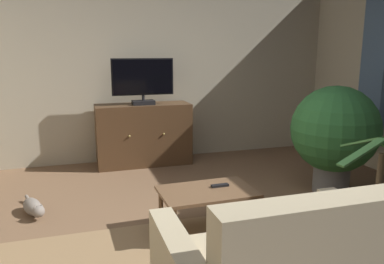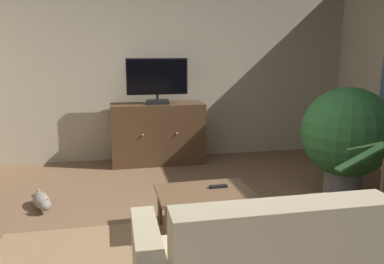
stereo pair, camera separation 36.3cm
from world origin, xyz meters
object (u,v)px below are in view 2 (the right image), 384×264
object	(u,v)px
coffee_table	(204,196)
cat	(42,201)
tv_cabinet	(158,135)
tv_remote	(218,186)
potted_plant_small_fern_corner	(380,222)
potted_plant_on_hearth_side	(347,135)
television	(157,80)

from	to	relation	value
coffee_table	cat	bearing A→B (deg)	150.92
tv_cabinet	coffee_table	bearing A→B (deg)	-86.12
tv_cabinet	cat	size ratio (longest dim) A/B	2.09
tv_cabinet	tv_remote	size ratio (longest dim) A/B	8.09
potted_plant_small_fern_corner	potted_plant_on_hearth_side	size ratio (longest dim) A/B	0.83
coffee_table	potted_plant_on_hearth_side	size ratio (longest dim) A/B	0.69
television	tv_remote	size ratio (longest dim) A/B	5.21
tv_remote	potted_plant_small_fern_corner	xyz separation A→B (m)	(1.26, -0.62, -0.19)
tv_remote	coffee_table	bearing A→B (deg)	17.21
television	potted_plant_small_fern_corner	distance (m)	3.45
potted_plant_small_fern_corner	cat	bearing A→B (deg)	154.16
tv_cabinet	potted_plant_small_fern_corner	bearing A→B (deg)	-61.90
television	tv_remote	xyz separation A→B (m)	(0.31, -2.27, -0.84)
coffee_table	potted_plant_on_hearth_side	world-z (taller)	potted_plant_on_hearth_side
potted_plant_small_fern_corner	potted_plant_on_hearth_side	bearing A→B (deg)	71.85
potted_plant_small_fern_corner	television	bearing A→B (deg)	118.54
television	cat	bearing A→B (deg)	-134.83
coffee_table	cat	xyz separation A→B (m)	(-1.59, 0.88, -0.28)
tv_cabinet	coffee_table	size ratio (longest dim) A/B	1.56
coffee_table	potted_plant_small_fern_corner	world-z (taller)	potted_plant_small_fern_corner
coffee_table	potted_plant_small_fern_corner	bearing A→B (deg)	-21.96
tv_cabinet	television	world-z (taller)	television
tv_cabinet	cat	bearing A→B (deg)	-133.79
potted_plant_on_hearth_side	cat	size ratio (longest dim) A/B	1.94
potted_plant_on_hearth_side	tv_cabinet	bearing A→B (deg)	136.61
potted_plant_small_fern_corner	cat	size ratio (longest dim) A/B	1.61
potted_plant_small_fern_corner	cat	distance (m)	3.34
coffee_table	tv_remote	size ratio (longest dim) A/B	5.17
coffee_table	potted_plant_on_hearth_side	distance (m)	1.89
television	potted_plant_on_hearth_side	size ratio (longest dim) A/B	0.69
potted_plant_small_fern_corner	tv_cabinet	bearing A→B (deg)	118.10
tv_cabinet	television	size ratio (longest dim) A/B	1.55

